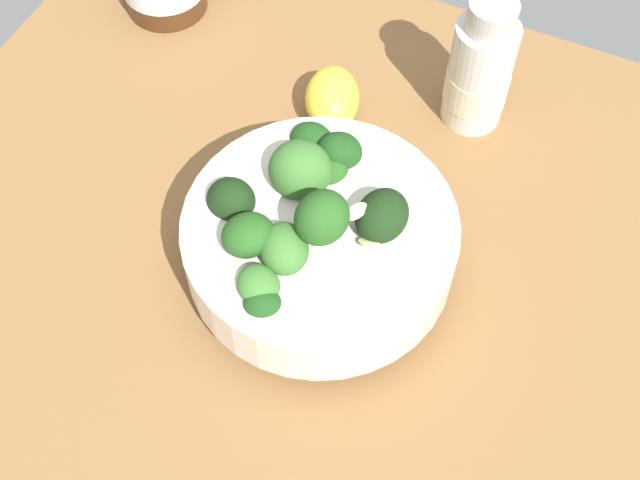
% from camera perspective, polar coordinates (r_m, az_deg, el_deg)
% --- Properties ---
extents(ground_plane, '(0.65, 0.65, 0.05)m').
position_cam_1_polar(ground_plane, '(0.66, -3.33, -2.48)').
color(ground_plane, brown).
extents(bowl_of_broccoli, '(0.20, 0.20, 0.11)m').
position_cam_1_polar(bowl_of_broccoli, '(0.60, -0.20, 0.31)').
color(bowl_of_broccoli, silver).
rests_on(bowl_of_broccoli, ground_plane).
extents(lemon_wedge, '(0.07, 0.07, 0.04)m').
position_cam_1_polar(lemon_wedge, '(0.71, 0.84, 9.62)').
color(lemon_wedge, yellow).
rests_on(lemon_wedge, ground_plane).
extents(bottle_tall, '(0.05, 0.05, 0.12)m').
position_cam_1_polar(bottle_tall, '(0.70, 10.83, 11.24)').
color(bottle_tall, beige).
rests_on(bottle_tall, ground_plane).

